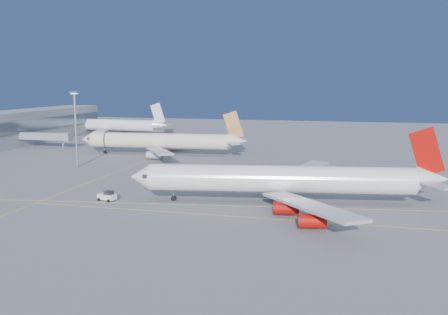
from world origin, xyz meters
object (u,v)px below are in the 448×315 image
at_px(airliner_virgin, 287,180).
at_px(airliner_etihad, 163,141).
at_px(airliner_third, 111,125).
at_px(light_mast, 76,123).
at_px(pushback_tug, 107,196).

relative_size(airliner_virgin, airliner_etihad, 1.11).
distance_m(airliner_third, light_mast, 101.40).
distance_m(airliner_virgin, airliner_third, 167.72).
bearing_deg(airliner_etihad, airliner_virgin, -54.23).
relative_size(airliner_virgin, light_mast, 2.97).
distance_m(airliner_virgin, pushback_tug, 42.72).
bearing_deg(pushback_tug, airliner_virgin, 25.78).
height_order(airliner_virgin, light_mast, light_mast).
distance_m(airliner_virgin, light_mast, 81.23).
bearing_deg(airliner_etihad, pushback_tug, -83.44).
height_order(airliner_virgin, airliner_etihad, airliner_virgin).
bearing_deg(airliner_third, airliner_etihad, -46.34).
bearing_deg(airliner_virgin, pushback_tug, -178.24).
height_order(airliner_virgin, pushback_tug, airliner_virgin).
bearing_deg(airliner_virgin, light_mast, 146.83).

